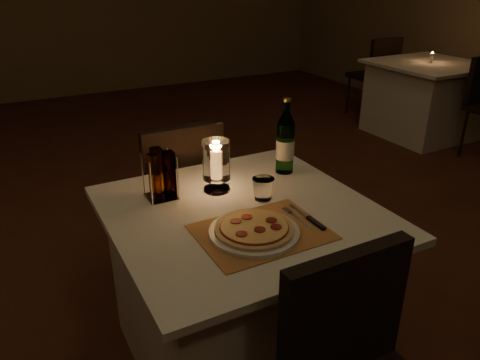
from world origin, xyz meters
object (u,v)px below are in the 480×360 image
tumbler (263,189)px  plate (254,232)px  pizza (254,228)px  hurricane_candle (216,162)px  main_table (242,287)px  water_bottle (285,143)px  chair_far (178,185)px  neighbor_table_right (425,99)px

tumbler → plate: bearing=-126.8°
plate → pizza: bearing=6.4°
tumbler → hurricane_candle: size_ratio=0.41×
main_table → water_bottle: water_bottle is taller
chair_far → hurricane_candle: bearing=-91.3°
chair_far → tumbler: 0.72m
chair_far → plate: chair_far is taller
chair_far → tumbler: (0.12, -0.67, 0.24)m
tumbler → neighbor_table_right: bearing=31.0°
main_table → neighbor_table_right: size_ratio=1.00×
pizza → water_bottle: water_bottle is taller
main_table → tumbler: tumbler is taller
main_table → plate: bearing=-105.5°
water_bottle → tumbler: bearing=-139.6°
pizza → tumbler: 0.28m
neighbor_table_right → tumbler: bearing=-149.0°
water_bottle → chair_far: bearing=126.3°
plate → tumbler: (0.17, 0.23, 0.03)m
plate → neighbor_table_right: bearing=32.6°
main_table → water_bottle: bearing=34.7°
main_table → tumbler: size_ratio=11.10×
chair_far → neighbor_table_right: size_ratio=0.90×
water_bottle → pizza: bearing=-133.4°
hurricane_candle → neighbor_table_right: hurricane_candle is taller
chair_far → hurricane_candle: 0.60m
chair_far → main_table: bearing=-90.0°
main_table → tumbler: 0.43m
chair_far → pizza: 0.92m
plate → hurricane_candle: 0.41m
main_table → pizza: 0.44m
water_bottle → hurricane_candle: water_bottle is taller
tumbler → hurricane_candle: bearing=129.4°
chair_far → hurricane_candle: (-0.01, -0.51, 0.32)m
main_table → chair_far: size_ratio=1.11×
main_table → plate: plate is taller
pizza → neighbor_table_right: pizza is taller
chair_far → water_bottle: (0.35, -0.47, 0.33)m
plate → water_bottle: 0.59m
main_table → plate: 0.42m
tumbler → hurricane_candle: hurricane_candle is taller
main_table → hurricane_candle: 0.54m
chair_far → plate: bearing=-93.2°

